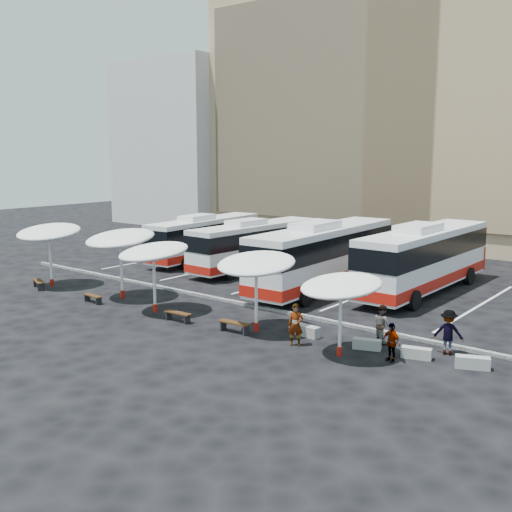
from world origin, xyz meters
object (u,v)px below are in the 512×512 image
Objects in this scene: sunshade_1 at (120,239)px; sunshade_3 at (256,264)px; wood_bench_2 at (178,314)px; wood_bench_1 at (93,297)px; sunshade_4 at (341,286)px; bus_0 at (205,237)px; bus_1 at (255,244)px; passenger_0 at (296,325)px; passenger_1 at (382,325)px; bus_2 at (324,254)px; conc_bench_1 at (367,344)px; conc_bench_0 at (306,331)px; sunshade_0 at (49,232)px; wood_bench_3 at (235,324)px; conc_bench_2 at (416,353)px; sunshade_2 at (153,252)px; conc_bench_3 at (473,363)px; passenger_3 at (448,332)px; wood_bench_0 at (39,282)px; bus_3 at (425,257)px; passenger_2 at (391,342)px.

sunshade_1 is 1.00× the size of sunshade_3.
sunshade_3 is at bearing 15.65° from wood_bench_2.
sunshade_4 is at bearing 3.38° from wood_bench_1.
bus_1 is at bearing -10.33° from bus_0.
passenger_0 is 1.07× the size of passenger_1.
bus_2 is 11.32× the size of conc_bench_1.
sunshade_3 is 3.70m from conc_bench_0.
sunshade_0 reaches higher than bus_1.
passenger_1 is at bearing -30.96° from bus_1.
conc_bench_1 reaches higher than wood_bench_1.
bus_2 is 10.37m from wood_bench_3.
conc_bench_1 is 2.07m from conc_bench_2.
conc_bench_3 is at bearing 7.12° from sunshade_2.
wood_bench_1 is at bearing -176.62° from sunshade_4.
passenger_1 is 2.71m from passenger_3.
passenger_3 reaches higher than conc_bench_2.
bus_1 is at bearing 63.39° from wood_bench_0.
sunshade_3 is 4.71m from sunshade_4.
sunshade_3 is 15.84m from wood_bench_0.
bus_2 reaches higher than wood_bench_0.
passenger_3 is at bearing 41.01° from sunshade_4.
passenger_1 is (14.47, -9.49, -0.98)m from bus_1.
conc_bench_2 is at bearing 13.32° from wood_bench_3.
sunshade_2 reaches higher than sunshade_4.
passenger_1 is 0.92× the size of passenger_3.
bus_0 is at bearing 146.88° from sunshade_4.
bus_1 is at bearing 61.64° from sunshade_0.
bus_2 is at bearing 36.29° from sunshade_0.
conc_bench_1 is (11.27, 1.46, -2.89)m from sunshade_2.
bus_1 is 8.12× the size of wood_bench_1.
wood_bench_1 is 15.84m from passenger_1.
bus_3 is at bearing 77.25° from sunshade_3.
bus_0 is 6.21× the size of passenger_0.
wood_bench_2 is at bearing -65.01° from bus_1.
passenger_0 is (18.14, -0.14, -2.40)m from sunshade_0.
bus_2 is 10.48× the size of conc_bench_3.
conc_bench_1 is (19.56, -11.05, -1.57)m from bus_0.
sunshade_1 reaches higher than bus_0.
passenger_0 is at bearing -178.80° from sunshade_4.
passenger_1 is at bearing 8.82° from wood_bench_0.
conc_bench_0 is (16.58, -11.11, -1.55)m from bus_0.
sunshade_3 is at bearing -78.43° from bus_2.
bus_1 reaches higher than passenger_2.
bus_1 reaches higher than conc_bench_3.
passenger_3 reaches higher than wood_bench_1.
wood_bench_3 is (5.48, -0.18, -2.73)m from sunshade_2.
bus_0 is 12.57m from sunshade_1.
bus_1 is at bearing -42.98° from passenger_3.
conc_bench_1 is (5.79, 1.64, -0.16)m from wood_bench_3.
sunshade_0 is at bearing -176.43° from conc_bench_1.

